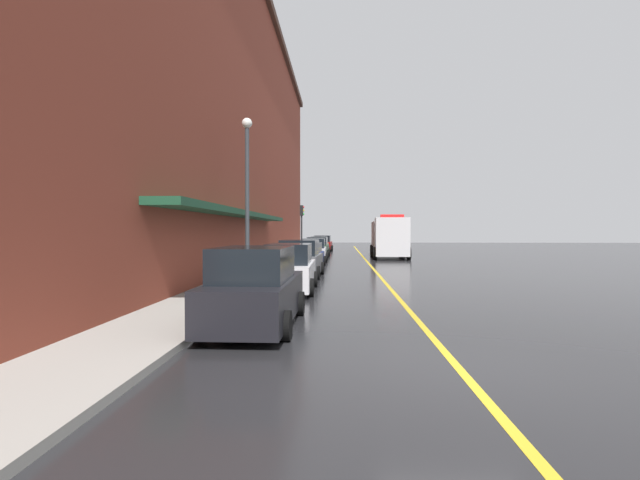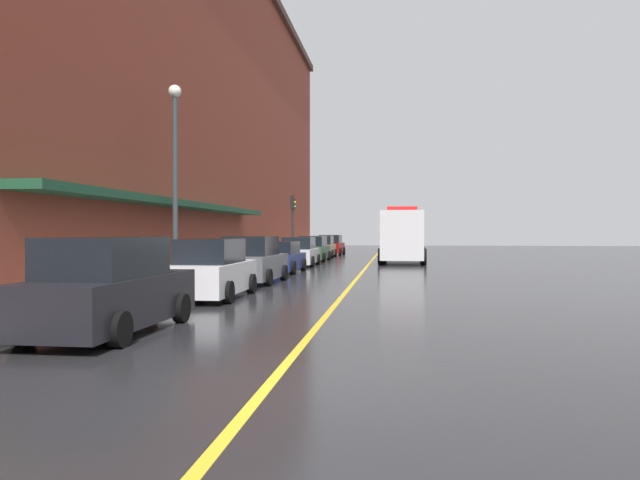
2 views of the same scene
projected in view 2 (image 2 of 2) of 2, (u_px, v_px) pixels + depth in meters
ground_plane at (365, 269)px, 33.02m from camera, size 112.00×112.00×0.00m
sidewalk_left at (253, 267)px, 33.78m from camera, size 2.40×70.00×0.15m
lane_center_stripe at (365, 269)px, 33.02m from camera, size 0.16×70.00×0.01m
brick_building_left at (141, 90)px, 33.39m from camera, size 10.81×64.00×19.53m
parked_car_0 at (109, 289)px, 12.05m from camera, size 2.09×4.79×1.90m
parked_car_1 at (212, 270)px, 18.42m from camera, size 1.97×4.56×1.80m
parked_car_2 at (252, 261)px, 23.88m from camera, size 2.26×4.35×1.83m
parked_car_3 at (280, 258)px, 29.81m from camera, size 2.14×4.43×1.54m
parked_car_4 at (299, 252)px, 35.61m from camera, size 2.11×4.55×1.69m
parked_car_5 at (313, 249)px, 41.36m from camera, size 2.12×4.56×1.71m
parked_car_6 at (322, 247)px, 47.42m from camera, size 2.00×4.21×1.69m
parked_car_7 at (331, 246)px, 52.59m from camera, size 2.24×4.19×1.73m
box_truck at (403, 237)px, 39.50m from camera, size 3.06×8.21×3.52m
parking_meter_0 at (270, 249)px, 34.24m from camera, size 0.14×0.18×1.33m
parking_meter_1 at (313, 243)px, 51.65m from camera, size 0.14×0.18×1.33m
parking_meter_2 at (289, 246)px, 40.03m from camera, size 0.14×0.18×1.33m
street_lamp_left at (175, 163)px, 21.11m from camera, size 0.44×0.44×6.94m
traffic_light_near at (293, 215)px, 41.28m from camera, size 0.38×0.36×4.30m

